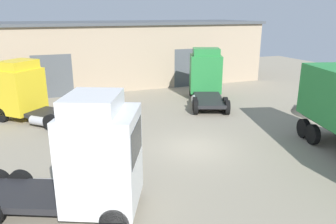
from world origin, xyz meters
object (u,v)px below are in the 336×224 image
object	(u,v)px
tractor_unit_green	(206,76)
tractor_unit_yellow	(24,92)
traffic_cone	(97,137)
gravel_pile	(322,101)
tractor_unit_white	(90,160)

from	to	relation	value
tractor_unit_green	tractor_unit_yellow	distance (m)	13.69
tractor_unit_yellow	traffic_cone	xyz separation A→B (m)	(3.71, -5.73, -1.60)
gravel_pile	traffic_cone	size ratio (longest dim) A/B	7.14
tractor_unit_white	tractor_unit_yellow	bearing A→B (deg)	125.69
tractor_unit_green	gravel_pile	world-z (taller)	tractor_unit_green
tractor_unit_white	tractor_unit_green	bearing A→B (deg)	73.94
tractor_unit_white	tractor_unit_green	size ratio (longest dim) A/B	0.94
tractor_unit_white	gravel_pile	xyz separation A→B (m)	(16.90, 6.34, -1.13)
tractor_unit_green	traffic_cone	xyz separation A→B (m)	(-9.97, -6.31, -1.68)
tractor_unit_yellow	gravel_pile	world-z (taller)	tractor_unit_yellow
tractor_unit_white	traffic_cone	size ratio (longest dim) A/B	12.19
tractor_unit_yellow	gravel_pile	size ratio (longest dim) A/B	1.54
tractor_unit_white	traffic_cone	world-z (taller)	tractor_unit_white
tractor_unit_green	gravel_pile	distance (m)	8.85
tractor_unit_white	tractor_unit_green	distance (m)	17.23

